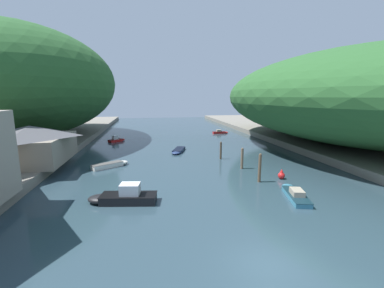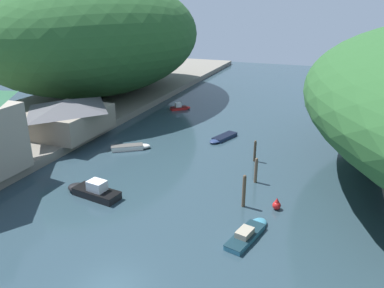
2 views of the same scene
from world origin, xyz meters
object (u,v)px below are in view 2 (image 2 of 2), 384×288
object	(u,v)px
boat_near_quay	(222,138)
channel_buoy_near	(277,205)
boathouse_shed	(68,116)
person_on_quay	(54,133)
boat_mid_channel	(248,233)
boat_far_upstream	(132,147)
boat_yellow_tender	(180,107)
person_by_boathouse	(2,159)
boat_small_dinghy	(92,191)
boat_white_cruiser	(328,110)

from	to	relation	value
boat_near_quay	channel_buoy_near	size ratio (longest dim) A/B	4.71
channel_buoy_near	boathouse_shed	bearing A→B (deg)	163.52
boathouse_shed	person_on_quay	size ratio (longest dim) A/B	6.03
boat_mid_channel	boat_far_upstream	size ratio (longest dim) A/B	1.19
boat_yellow_tender	boat_far_upstream	distance (m)	18.76
channel_buoy_near	person_by_boathouse	distance (m)	26.93
boathouse_shed	boat_near_quay	size ratio (longest dim) A/B	2.01
channel_buoy_near	person_on_quay	world-z (taller)	person_on_quay
channel_buoy_near	boat_yellow_tender	bearing A→B (deg)	126.71
person_by_boathouse	boathouse_shed	bearing A→B (deg)	-11.73
boat_near_quay	boat_yellow_tender	bearing A→B (deg)	-28.47
boat_small_dinghy	person_by_boathouse	bearing A→B (deg)	97.80
channel_buoy_near	person_by_boathouse	size ratio (longest dim) A/B	0.64
boathouse_shed	person_by_boathouse	size ratio (longest dim) A/B	6.03
person_on_quay	boat_far_upstream	bearing A→B (deg)	-64.97
boat_mid_channel	person_by_boathouse	bearing A→B (deg)	-168.86
boat_white_cruiser	boat_far_upstream	world-z (taller)	boat_white_cruiser
boat_near_quay	person_on_quay	size ratio (longest dim) A/B	3.01
boat_far_upstream	boathouse_shed	bearing A→B (deg)	-124.75
boat_far_upstream	boat_small_dinghy	bearing A→B (deg)	-22.04
boat_yellow_tender	boat_mid_channel	distance (m)	36.38
boat_yellow_tender	boat_white_cruiser	bearing A→B (deg)	67.03
boat_white_cruiser	boat_far_upstream	xyz separation A→B (m)	(-21.42, -25.87, 0.00)
boat_small_dinghy	person_on_quay	world-z (taller)	person_on_quay
boathouse_shed	channel_buoy_near	world-z (taller)	boathouse_shed
person_on_quay	boat_yellow_tender	bearing A→B (deg)	-13.00
boat_far_upstream	boat_mid_channel	bearing A→B (deg)	20.02
boat_white_cruiser	boat_far_upstream	bearing A→B (deg)	-41.17
boat_white_cruiser	boat_near_quay	bearing A→B (deg)	-34.81
boathouse_shed	boat_mid_channel	xyz separation A→B (m)	(26.04, -12.82, -2.95)
boat_mid_channel	boat_yellow_tender	bearing A→B (deg)	134.84
boat_mid_channel	boat_far_upstream	xyz separation A→B (m)	(-17.05, 12.62, 0.01)
boat_small_dinghy	channel_buoy_near	bearing A→B (deg)	-68.92
boathouse_shed	boat_white_cruiser	xyz separation A→B (m)	(30.41, 25.67, -2.94)
boat_white_cruiser	boathouse_shed	bearing A→B (deg)	-51.38
boat_far_upstream	channel_buoy_near	xyz separation A→B (m)	(18.40, -7.90, 0.13)
boat_near_quay	boat_far_upstream	size ratio (longest dim) A/B	1.12
person_by_boathouse	channel_buoy_near	bearing A→B (deg)	-98.22
boat_small_dinghy	boat_near_quay	world-z (taller)	boat_small_dinghy
boat_yellow_tender	boat_near_quay	bearing A→B (deg)	2.04
person_on_quay	boathouse_shed	bearing A→B (deg)	10.19
boathouse_shed	channel_buoy_near	bearing A→B (deg)	-16.48
boat_white_cruiser	channel_buoy_near	world-z (taller)	channel_buoy_near
boat_mid_channel	boat_white_cruiser	bearing A→B (deg)	97.80
boat_mid_channel	boat_far_upstream	distance (m)	21.21
boat_far_upstream	boat_yellow_tender	bearing A→B (deg)	150.94
boathouse_shed	person_by_boathouse	distance (m)	11.52
boathouse_shed	boat_yellow_tender	xyz separation A→B (m)	(7.55, 18.50, -2.87)
boat_near_quay	boat_mid_channel	world-z (taller)	boat_mid_channel
boat_near_quay	boat_small_dinghy	bearing A→B (deg)	88.91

